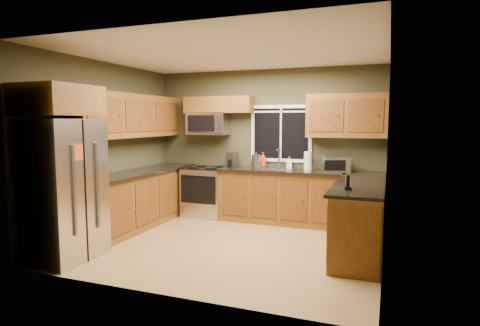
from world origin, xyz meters
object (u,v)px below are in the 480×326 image
Objects in this scene: range at (206,191)px; microwave at (208,123)px; soap_bottle_b at (289,163)px; cordless_phone at (348,185)px; kettle at (256,160)px; refrigerator at (63,190)px; coffee_maker at (232,160)px; paper_towel_roll at (308,161)px; toaster_oven at (336,164)px; soap_bottle_a at (263,160)px.

range is 1.23× the size of microwave.
soap_bottle_b is 2.29m from cordless_phone.
soap_bottle_b is at bearing 8.56° from range.
kettle is at bearing -163.13° from soap_bottle_b.
refrigerator is 3.09m from coffee_maker.
toaster_oven is at bearing -13.66° from paper_towel_roll.
soap_bottle_b is 1.11× the size of cordless_phone.
paper_towel_roll is 1.73× the size of soap_bottle_b.
paper_towel_roll is at bearing 114.78° from cordless_phone.
coffee_maker is at bearing 176.75° from toaster_oven.
kettle is at bearing 176.64° from toaster_oven.
soap_bottle_a is (1.04, 0.09, -0.65)m from microwave.
toaster_oven is 2.40× the size of soap_bottle_b.
cordless_phone is (1.19, -1.95, -0.05)m from soap_bottle_b.
kettle is at bearing 134.60° from cordless_phone.
refrigerator reaches higher than paper_towel_roll.
range is 2.45m from toaster_oven.
soap_bottle_b reaches higher than cordless_phone.
refrigerator is at bearing -120.35° from kettle.
kettle reaches higher than toaster_oven.
cordless_phone is at bearing -78.37° from toaster_oven.
soap_bottle_a is at bearing 12.44° from range.
refrigerator is 3.10m from microwave.
microwave is at bearing 90.02° from range.
coffee_maker is (-1.88, 0.11, 0.00)m from toaster_oven.
toaster_oven is at bearing -3.36° from kettle.
microwave is 2.78× the size of soap_bottle_a.
cordless_phone is at bearing -65.22° from paper_towel_roll.
refrigerator reaches higher than coffee_maker.
refrigerator is 2.37× the size of microwave.
soap_bottle_b is at bearing 3.53° from microwave.
toaster_oven reaches higher than soap_bottle_b.
toaster_oven is 1.39× the size of paper_towel_roll.
paper_towel_roll reaches higher than range.
paper_towel_roll is (1.89, -0.04, -0.63)m from microwave.
soap_bottle_a is (1.04, 0.23, 0.61)m from range.
microwave is 1.57× the size of toaster_oven.
refrigerator is at bearing -138.12° from toaster_oven.
soap_bottle_a is at bearing 59.98° from refrigerator.
microwave is at bearing 173.99° from coffee_maker.
paper_towel_roll is (-0.49, 0.12, 0.03)m from toaster_oven.
range is 4.66× the size of soap_bottle_b.
soap_bottle_b is (-0.84, 0.25, -0.02)m from toaster_oven.
soap_bottle_a is (0.08, 0.17, -0.00)m from kettle.
cordless_phone is at bearing -32.29° from range.
cordless_phone is at bearing -58.53° from soap_bottle_b.
paper_towel_roll is (0.92, 0.04, 0.02)m from kettle.
soap_bottle_a is at bearing 65.90° from kettle.
coffee_maker is 1.39m from paper_towel_roll.
coffee_maker is 0.99× the size of soap_bottle_a.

